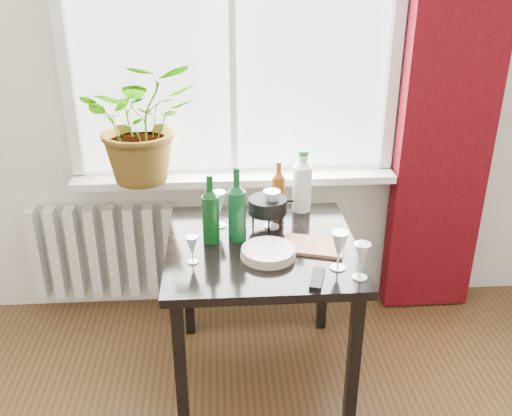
{
  "coord_description": "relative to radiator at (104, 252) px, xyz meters",
  "views": [
    {
      "loc": [
        -0.08,
        -0.71,
        1.96
      ],
      "look_at": [
        0.07,
        1.55,
        0.92
      ],
      "focal_mm": 40.0,
      "sensor_mm": 36.0,
      "label": 1
    }
  ],
  "objects": [
    {
      "name": "tv_remote",
      "position": [
        1.05,
        -0.96,
        0.37
      ],
      "size": [
        0.09,
        0.17,
        0.02
      ],
      "primitive_type": "cube",
      "rotation": [
        0.0,
        0.0,
        -0.28
      ],
      "color": "black",
      "rests_on": "table"
    },
    {
      "name": "curtain",
      "position": [
        1.87,
        -0.06,
        0.92
      ],
      "size": [
        0.5,
        0.12,
        2.56
      ],
      "color": "#3D050A",
      "rests_on": "ground"
    },
    {
      "name": "wineglass_front_left",
      "position": [
        0.55,
        -0.78,
        0.42
      ],
      "size": [
        0.06,
        0.06,
        0.12
      ],
      "primitive_type": null,
      "rotation": [
        0.0,
        0.0,
        0.13
      ],
      "color": "silver",
      "rests_on": "table"
    },
    {
      "name": "bottle_amber",
      "position": [
        0.96,
        -0.28,
        0.49
      ],
      "size": [
        0.08,
        0.08,
        0.26
      ],
      "primitive_type": null,
      "rotation": [
        0.0,
        0.0,
        -0.24
      ],
      "color": "brown",
      "rests_on": "table"
    },
    {
      "name": "wineglass_back_left",
      "position": [
        0.66,
        -0.44,
        0.45
      ],
      "size": [
        0.09,
        0.09,
        0.18
      ],
      "primitive_type": null,
      "rotation": [
        0.0,
        0.0,
        0.17
      ],
      "color": "silver",
      "rests_on": "table"
    },
    {
      "name": "radiator",
      "position": [
        0.0,
        0.0,
        0.0
      ],
      "size": [
        0.8,
        0.1,
        0.55
      ],
      "color": "silver",
      "rests_on": "ground"
    },
    {
      "name": "wine_bottle_right",
      "position": [
        0.74,
        -0.58,
        0.54
      ],
      "size": [
        0.1,
        0.1,
        0.35
      ],
      "primitive_type": null,
      "rotation": [
        0.0,
        0.0,
        -0.19
      ],
      "color": "#0D4520",
      "rests_on": "table"
    },
    {
      "name": "cleaning_bottle",
      "position": [
        1.08,
        -0.28,
        0.52
      ],
      "size": [
        0.12,
        0.12,
        0.33
      ],
      "primitive_type": null,
      "rotation": [
        0.0,
        0.0,
        -0.41
      ],
      "color": "white",
      "rests_on": "table"
    },
    {
      "name": "windowsill",
      "position": [
        0.75,
        -0.03,
        0.44
      ],
      "size": [
        1.72,
        0.2,
        0.04
      ],
      "color": "white",
      "rests_on": "ground"
    },
    {
      "name": "wineglass_far_right",
      "position": [
        1.22,
        -0.95,
        0.44
      ],
      "size": [
        0.08,
        0.08,
        0.16
      ],
      "primitive_type": null,
      "rotation": [
        0.0,
        0.0,
        -0.2
      ],
      "color": "silver",
      "rests_on": "table"
    },
    {
      "name": "plate_stack",
      "position": [
        0.87,
        -0.75,
        0.38
      ],
      "size": [
        0.26,
        0.26,
        0.04
      ],
      "primitive_type": "cylinder",
      "rotation": [
        0.0,
        0.0,
        0.07
      ],
      "color": "beige",
      "rests_on": "table"
    },
    {
      "name": "window",
      "position": [
        0.75,
        0.04,
        1.22
      ],
      "size": [
        1.72,
        0.08,
        1.62
      ],
      "color": "white",
      "rests_on": "ground"
    },
    {
      "name": "wine_bottle_left",
      "position": [
        0.62,
        -0.59,
        0.52
      ],
      "size": [
        0.09,
        0.09,
        0.33
      ],
      "primitive_type": null,
      "rotation": [
        0.0,
        0.0,
        -0.22
      ],
      "color": "#0B3A13",
      "rests_on": "table"
    },
    {
      "name": "wineglass_back_center",
      "position": [
        0.91,
        -0.47,
        0.46
      ],
      "size": [
        0.1,
        0.1,
        0.19
      ],
      "primitive_type": null,
      "rotation": [
        0.0,
        0.0,
        0.24
      ],
      "color": "silver",
      "rests_on": "table"
    },
    {
      "name": "fondue_pot",
      "position": [
        0.89,
        -0.45,
        0.43
      ],
      "size": [
        0.26,
        0.24,
        0.14
      ],
      "primitive_type": null,
      "rotation": [
        0.0,
        0.0,
        0.33
      ],
      "color": "black",
      "rests_on": "table"
    },
    {
      "name": "table",
      "position": [
        0.85,
        -0.63,
        0.27
      ],
      "size": [
        0.85,
        0.85,
        0.74
      ],
      "color": "black",
      "rests_on": "ground"
    },
    {
      "name": "cutting_board",
      "position": [
        1.08,
        -0.68,
        0.37
      ],
      "size": [
        0.31,
        0.24,
        0.01
      ],
      "primitive_type": "cube",
      "rotation": [
        0.0,
        0.0,
        -0.29
      ],
      "color": "#9F6747",
      "rests_on": "table"
    },
    {
      "name": "potted_plant",
      "position": [
        0.29,
        -0.08,
        0.78
      ],
      "size": [
        0.63,
        0.57,
        0.63
      ],
      "primitive_type": "imported",
      "rotation": [
        0.0,
        0.0,
        0.16
      ],
      "color": "#306A1C",
      "rests_on": "windowsill"
    },
    {
      "name": "wineglass_front_right",
      "position": [
        1.15,
        -0.87,
        0.45
      ],
      "size": [
        0.1,
        0.1,
        0.17
      ],
      "primitive_type": null,
      "rotation": [
        0.0,
        0.0,
        0.42
      ],
      "color": "silver",
      "rests_on": "table"
    }
  ]
}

